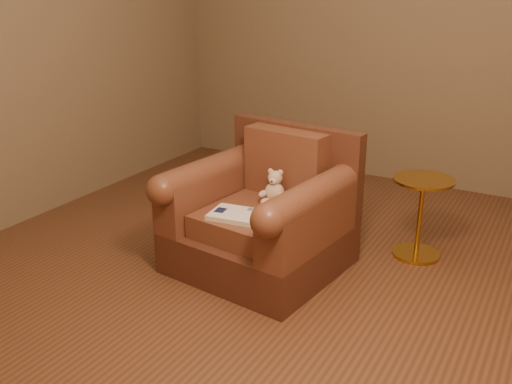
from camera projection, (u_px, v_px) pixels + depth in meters
The scene contains 5 objects.
floor at pixel (287, 275), 3.32m from camera, with size 4.00×4.00×0.00m, color brown.
armchair at pixel (264, 216), 3.35m from camera, with size 0.98×0.95×0.80m.
teddy_bear at pixel (274, 190), 3.34m from camera, with size 0.15×0.17×0.20m.
guidebook at pixel (241, 216), 3.14m from camera, with size 0.37×0.25×0.03m.
side_table at pixel (420, 215), 3.47m from camera, with size 0.36×0.36×0.51m.
Camera 1 is at (1.30, -2.64, 1.62)m, focal length 40.00 mm.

